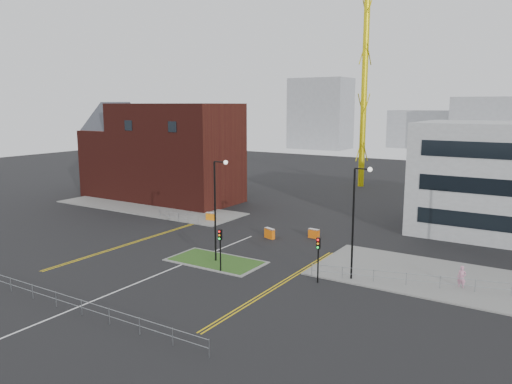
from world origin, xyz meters
The scene contains 26 objects.
ground centered at (0.00, 0.00, 0.00)m, with size 200.00×200.00×0.00m, color black.
pavement_left centered at (-20.00, 22.00, 0.06)m, with size 28.00×8.00×0.12m, color slate.
pavement_right centered at (22.00, 14.00, 0.06)m, with size 24.00×10.00×0.12m, color slate.
island_kerb centered at (2.00, 8.00, 0.04)m, with size 8.60×4.60×0.08m, color slate.
grass_island centered at (2.00, 8.00, 0.06)m, with size 8.00×4.00×0.12m, color #224717.
brick_building centered at (-22.97, 28.00, 6.85)m, with size 24.20×10.07×14.24m.
tower_crane centered at (3.52, 54.61, 28.59)m, with size 52.94×4.76×41.68m.
streetlamp_island centered at (2.22, 8.00, 5.41)m, with size 1.46×0.36×9.18m.
streetlamp_right_near centered at (14.22, 10.00, 5.41)m, with size 1.46×0.36×9.18m.
traffic_light_island centered at (4.00, 5.98, 2.57)m, with size 0.28×0.33×3.65m.
traffic_light_right centered at (12.00, 7.98, 2.57)m, with size 0.28×0.33×3.65m.
railing_front centered at (0.00, -6.00, 0.78)m, with size 24.05×0.05×1.10m.
railing_left centered at (-11.00, 18.00, 0.74)m, with size 6.05×0.05×1.10m.
railing_right centered at (20.50, 11.50, 0.78)m, with size 19.05×5.05×1.10m.
centre_line centered at (0.00, 2.00, 0.01)m, with size 0.15×30.00×0.01m, color silver.
yellow_left_a centered at (-9.00, 10.00, 0.01)m, with size 0.12×24.00×0.01m, color gold.
yellow_left_b centered at (-8.70, 10.00, 0.01)m, with size 0.12×24.00×0.01m, color gold.
yellow_right_a centered at (9.50, 6.00, 0.01)m, with size 0.12×20.00×0.01m, color gold.
yellow_right_b centered at (9.80, 6.00, 0.01)m, with size 0.12×20.00×0.01m, color gold.
skyline_a centered at (-40.00, 120.00, 11.00)m, with size 18.00×12.00×22.00m, color gray.
skyline_b centered at (10.00, 130.00, 8.00)m, with size 24.00×12.00×16.00m, color gray.
skyline_d centered at (-8.00, 140.00, 6.00)m, with size 30.00×12.00×12.00m, color gray.
pedestrian centered at (21.83, 12.57, 0.90)m, with size 0.66×0.43×1.81m, color pink.
barrier_left centered at (-8.00, 20.42, 0.56)m, with size 1.26×0.51×1.03m.
barrier_mid centered at (2.03, 17.37, 0.58)m, with size 1.35×0.86×1.08m.
barrier_right centered at (5.95, 19.90, 0.54)m, with size 1.19×0.46×0.99m.
Camera 1 is at (27.84, -26.32, 13.84)m, focal length 35.00 mm.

